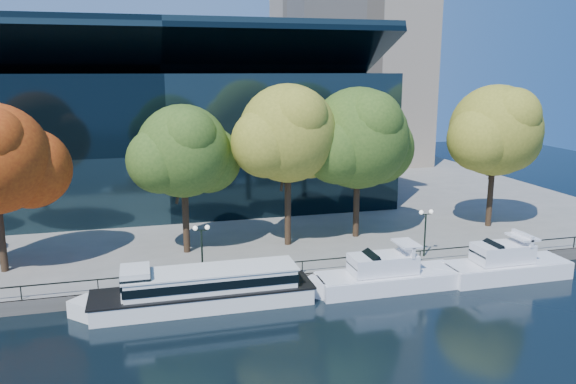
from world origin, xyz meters
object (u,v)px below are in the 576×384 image
object	(u,v)px
tree_3	(290,136)
lamp_2	(426,222)
cruiser_near	(383,275)
tree_2	(185,153)
tree_5	(497,132)
lamp_1	(202,239)
tour_boat	(198,288)
tree_4	(360,140)
cruiser_far	(502,265)

from	to	relation	value
tree_3	lamp_2	world-z (taller)	tree_3
cruiser_near	tree_2	size ratio (longest dim) A/B	0.98
tree_2	tree_5	world-z (taller)	tree_5
tree_2	lamp_2	xyz separation A→B (m)	(19.05, -6.21, -5.62)
lamp_1	tree_5	bearing A→B (deg)	13.05
tour_boat	tree_2	distance (m)	12.48
tree_2	tree_3	distance (m)	9.06
cruiser_near	tree_5	world-z (taller)	tree_5
tree_4	lamp_1	world-z (taller)	tree_4
tour_boat	tree_5	xyz separation A→B (m)	(30.25, 10.02, 9.05)
cruiser_far	lamp_1	size ratio (longest dim) A/B	2.82
tree_5	lamp_2	world-z (taller)	tree_5
lamp_1	tree_4	bearing A→B (deg)	24.13
tree_2	tree_5	xyz separation A→B (m)	(30.06, 0.64, 0.81)
lamp_1	lamp_2	xyz separation A→B (m)	(18.56, 0.00, 0.00)
tour_boat	tree_3	world-z (taller)	tree_3
cruiser_far	lamp_2	xyz separation A→B (m)	(-4.75, 3.95, 2.80)
tree_5	tree_3	bearing A→B (deg)	-177.87
tree_2	lamp_1	bearing A→B (deg)	-85.43
cruiser_far	tree_5	bearing A→B (deg)	59.92
tree_4	lamp_1	xyz separation A→B (m)	(-15.33, -6.87, -6.11)
lamp_1	lamp_2	distance (m)	18.56
cruiser_far	lamp_1	world-z (taller)	lamp_1
tree_5	lamp_1	distance (m)	31.02
tree_2	tree_5	distance (m)	30.08
cruiser_near	lamp_2	bearing A→B (deg)	33.83
tour_boat	lamp_2	size ratio (longest dim) A/B	4.20
cruiser_far	tree_2	xyz separation A→B (m)	(-23.80, 10.16, 8.42)
tree_4	tree_5	size ratio (longest dim) A/B	0.99
cruiser_near	tree_5	xyz separation A→B (m)	(16.32, 10.41, 9.30)
tour_boat	cruiser_far	bearing A→B (deg)	-1.87
cruiser_near	tree_2	bearing A→B (deg)	144.59
cruiser_far	lamp_2	world-z (taller)	lamp_2
cruiser_near	lamp_1	xyz separation A→B (m)	(-13.25, 3.56, 2.87)
cruiser_far	tree_3	bearing A→B (deg)	145.95
tree_3	cruiser_near	bearing A→B (deg)	-63.67
tour_boat	tree_2	xyz separation A→B (m)	(0.19, 9.37, 8.23)
tour_boat	cruiser_near	xyz separation A→B (m)	(13.93, -0.40, -0.25)
tree_3	lamp_1	size ratio (longest dim) A/B	3.54
tour_boat	tree_2	bearing A→B (deg)	88.85
cruiser_near	tree_2	distance (m)	18.88
tree_4	tree_3	bearing A→B (deg)	-173.38
tree_3	lamp_2	size ratio (longest dim) A/B	3.54
tour_boat	tree_4	bearing A→B (deg)	32.06
tree_2	tree_4	distance (m)	15.85
tree_2	lamp_1	size ratio (longest dim) A/B	3.14
tree_2	tree_3	size ratio (longest dim) A/B	0.89
tree_2	tree_4	xyz separation A→B (m)	(15.83, 0.66, 0.49)
cruiser_far	tree_5	world-z (taller)	tree_5
tree_2	lamp_2	distance (m)	20.81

